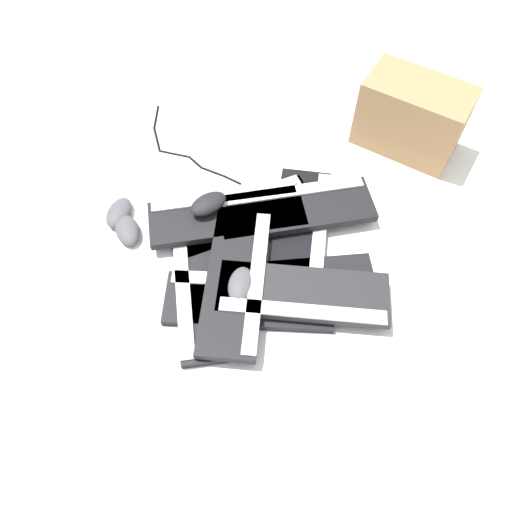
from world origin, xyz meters
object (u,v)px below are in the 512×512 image
at_px(keyboard_0, 293,286).
at_px(keyboard_2, 241,217).
at_px(keyboard_4, 249,300).
at_px(cardboard_box, 412,117).
at_px(keyboard_8, 303,295).
at_px(mouse_4, 127,230).
at_px(keyboard_5, 296,208).
at_px(mouse_1, 241,285).
at_px(keyboard_3, 203,285).
at_px(keyboard_1, 301,231).
at_px(keyboard_7, 227,215).
at_px(mouse_0, 172,198).
at_px(mouse_2, 208,204).
at_px(keyboard_6, 237,280).
at_px(mouse_3, 119,213).

distance_m(keyboard_0, keyboard_2, 0.27).
xyz_separation_m(keyboard_4, cardboard_box, (0.20, 0.74, 0.10)).
height_order(keyboard_8, mouse_4, keyboard_8).
relative_size(keyboard_4, keyboard_5, 1.04).
xyz_separation_m(mouse_1, cardboard_box, (0.23, 0.72, 0.07)).
relative_size(keyboard_0, keyboard_3, 1.01).
relative_size(keyboard_3, keyboard_5, 1.01).
bearing_deg(cardboard_box, keyboard_5, -114.72).
xyz_separation_m(keyboard_1, keyboard_5, (-0.04, 0.05, 0.03)).
height_order(keyboard_8, cardboard_box, cardboard_box).
height_order(keyboard_2, keyboard_5, keyboard_5).
relative_size(keyboard_7, mouse_4, 4.06).
bearing_deg(keyboard_2, mouse_0, -171.89).
relative_size(mouse_0, mouse_1, 1.00).
bearing_deg(mouse_2, keyboard_4, 77.29).
bearing_deg(mouse_2, mouse_0, -66.23).
relative_size(keyboard_4, keyboard_7, 1.04).
distance_m(keyboard_4, mouse_2, 0.30).
bearing_deg(mouse_2, cardboard_box, 171.02).
height_order(keyboard_3, keyboard_5, keyboard_5).
height_order(keyboard_3, mouse_2, mouse_2).
distance_m(keyboard_5, keyboard_7, 0.20).
xyz_separation_m(keyboard_3, keyboard_7, (-0.04, 0.22, 0.03)).
distance_m(keyboard_5, mouse_2, 0.25).
distance_m(keyboard_6, cardboard_box, 0.75).
bearing_deg(keyboard_2, mouse_4, -145.42).
relative_size(keyboard_6, keyboard_8, 1.00).
bearing_deg(keyboard_7, keyboard_6, -55.68).
distance_m(keyboard_7, mouse_0, 0.19).
xyz_separation_m(keyboard_2, mouse_1, (0.11, -0.22, 0.04)).
relative_size(keyboard_8, mouse_3, 4.22).
relative_size(keyboard_1, keyboard_6, 1.00).
xyz_separation_m(keyboard_4, keyboard_8, (0.13, 0.06, 0.03)).
relative_size(mouse_0, mouse_3, 1.00).
distance_m(mouse_1, mouse_3, 0.44).
bearing_deg(mouse_4, keyboard_2, 76.96).
bearing_deg(mouse_3, keyboard_1, 97.33).
distance_m(keyboard_8, mouse_1, 0.16).
xyz_separation_m(mouse_4, cardboard_box, (0.60, 0.69, 0.10)).
bearing_deg(mouse_4, keyboard_7, 75.55).
bearing_deg(mouse_4, keyboard_6, 39.00).
bearing_deg(keyboard_6, mouse_2, 136.03).
height_order(keyboard_2, mouse_0, mouse_0).
bearing_deg(mouse_2, mouse_1, 75.21).
xyz_separation_m(keyboard_2, mouse_4, (-0.27, -0.19, 0.01)).
relative_size(keyboard_2, keyboard_6, 0.93).
height_order(keyboard_3, mouse_1, mouse_1).
bearing_deg(mouse_3, keyboard_8, 75.57).
bearing_deg(mouse_4, mouse_1, 37.26).
bearing_deg(keyboard_1, keyboard_0, -73.38).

